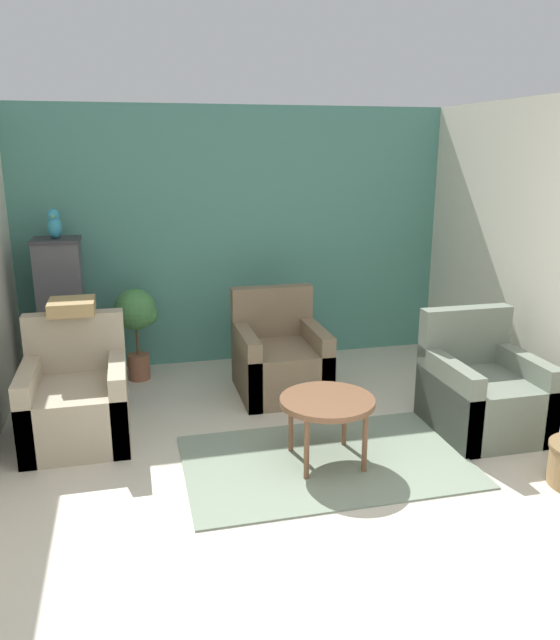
# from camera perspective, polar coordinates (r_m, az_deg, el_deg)

# --- Properties ---
(ground_plane) EXTENTS (20.00, 20.00, 0.00)m
(ground_plane) POSITION_cam_1_polar(r_m,az_deg,el_deg) (3.49, 7.22, -21.55)
(ground_plane) COLOR beige
(ground_plane) RESTS_ON ground
(wall_back_accent) EXTENTS (4.28, 0.06, 2.48)m
(wall_back_accent) POSITION_cam_1_polar(r_m,az_deg,el_deg) (6.19, -3.88, 7.54)
(wall_back_accent) COLOR #4C897A
(wall_back_accent) RESTS_ON ground_plane
(wall_right) EXTENTS (0.06, 3.43, 2.48)m
(wall_right) POSITION_cam_1_polar(r_m,az_deg,el_deg) (5.41, 22.39, 5.24)
(wall_right) COLOR beige
(wall_right) RESTS_ON ground_plane
(area_rug) EXTENTS (1.94, 1.22, 0.01)m
(area_rug) POSITION_cam_1_polar(r_m,az_deg,el_deg) (4.43, 4.23, -12.73)
(area_rug) COLOR gray
(area_rug) RESTS_ON ground_plane
(coffee_table) EXTENTS (0.64, 0.64, 0.47)m
(coffee_table) POSITION_cam_1_polar(r_m,az_deg,el_deg) (4.25, 4.34, -7.76)
(coffee_table) COLOR brown
(coffee_table) RESTS_ON ground_plane
(armchair_left) EXTENTS (0.74, 0.82, 0.89)m
(armchair_left) POSITION_cam_1_polar(r_m,az_deg,el_deg) (4.87, -18.09, -7.12)
(armchair_left) COLOR tan
(armchair_left) RESTS_ON ground_plane
(armchair_right) EXTENTS (0.74, 0.82, 0.89)m
(armchair_right) POSITION_cam_1_polar(r_m,az_deg,el_deg) (5.02, 17.94, -6.40)
(armchair_right) COLOR slate
(armchair_right) RESTS_ON ground_plane
(armchair_middle) EXTENTS (0.74, 0.82, 0.89)m
(armchair_middle) POSITION_cam_1_polar(r_m,az_deg,el_deg) (5.49, -0.02, -3.73)
(armchair_middle) COLOR #7A664C
(armchair_middle) RESTS_ON ground_plane
(birdcage) EXTENTS (0.50, 0.50, 1.34)m
(birdcage) POSITION_cam_1_polar(r_m,az_deg,el_deg) (5.87, -19.21, 0.28)
(birdcage) COLOR #353539
(birdcage) RESTS_ON ground_plane
(parrot) EXTENTS (0.12, 0.22, 0.26)m
(parrot) POSITION_cam_1_polar(r_m,az_deg,el_deg) (5.72, -19.93, 8.20)
(parrot) COLOR teal
(parrot) RESTS_ON birdcage
(potted_plant) EXTENTS (0.42, 0.38, 0.86)m
(potted_plant) POSITION_cam_1_polar(r_m,az_deg,el_deg) (5.85, -13.09, 0.22)
(potted_plant) COLOR brown
(potted_plant) RESTS_ON ground_plane
(throw_pillow) EXTENTS (0.33, 0.33, 0.10)m
(throw_pillow) POSITION_cam_1_polar(r_m,az_deg,el_deg) (4.96, -18.50, 1.19)
(throw_pillow) COLOR tan
(throw_pillow) RESTS_ON armchair_left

